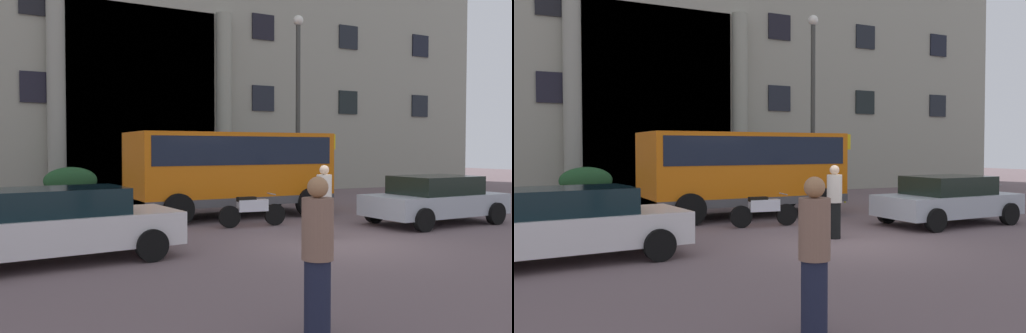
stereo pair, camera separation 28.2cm
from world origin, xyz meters
TOP-DOWN VIEW (x-y plane):
  - ground_plane at (0.00, 0.00)m, footprint 80.00×64.00m
  - orange_minibus at (-0.13, 5.50)m, footprint 6.17×2.73m
  - bus_stop_sign at (5.11, 7.50)m, footprint 0.44×0.08m
  - hedge_planter_far_west at (4.25, 10.43)m, footprint 2.09×0.72m
  - hedge_planter_west at (0.85, 10.14)m, footprint 2.08×0.73m
  - hedge_planter_entrance_left at (-4.14, 10.77)m, footprint 1.98×0.87m
  - parked_compact_extra at (4.28, 1.32)m, footprint 4.12×2.12m
  - parked_coupe_end at (-5.90, 0.88)m, footprint 4.69×2.26m
  - scooter_by_planter at (-0.58, 3.22)m, footprint 1.93×0.55m
  - motorcycle_far_end at (7.70, 3.05)m, footprint 2.05×0.73m
  - pedestrian_woman_dark_dress at (-3.83, -4.72)m, footprint 0.36×0.36m
  - pedestrian_man_crossing at (0.10, 0.77)m, footprint 0.36×0.36m
  - lamppost_plaza_centre at (3.99, 8.10)m, footprint 0.40×0.40m

SIDE VIEW (x-z plane):
  - ground_plane at x=0.00m, z-range -0.12..0.00m
  - scooter_by_planter at x=-0.58m, z-range 0.01..0.90m
  - motorcycle_far_end at x=7.70m, z-range 0.01..0.91m
  - parked_compact_extra at x=4.28m, z-range 0.02..1.38m
  - hedge_planter_entrance_left at x=-4.14m, z-range -0.02..1.42m
  - parked_coupe_end at x=-5.90m, z-range 0.02..1.42m
  - hedge_planter_far_west at x=4.25m, z-range -0.03..1.57m
  - hedge_planter_west at x=0.85m, z-range -0.03..1.66m
  - pedestrian_man_crossing at x=0.10m, z-range 0.01..1.75m
  - pedestrian_woman_dark_dress at x=-3.83m, z-range 0.02..1.84m
  - orange_minibus at x=-0.13m, z-range 0.27..2.88m
  - bus_stop_sign at x=5.11m, z-range 0.32..3.00m
  - lamppost_plaza_centre at x=3.99m, z-range 0.62..7.92m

